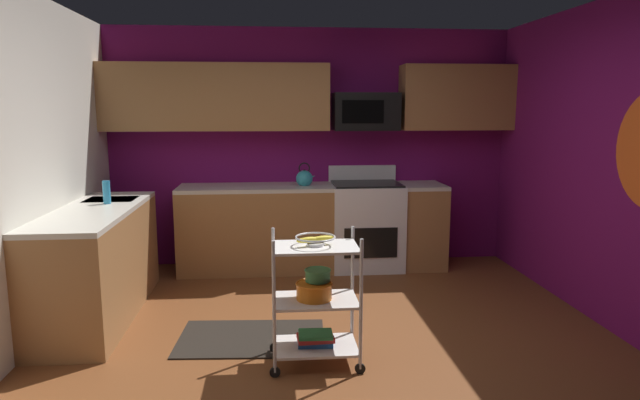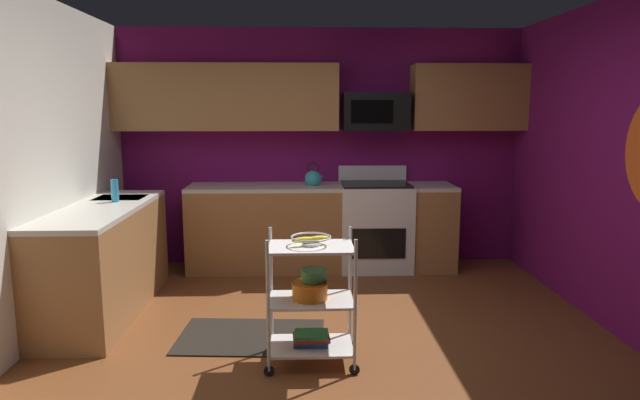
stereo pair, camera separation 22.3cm
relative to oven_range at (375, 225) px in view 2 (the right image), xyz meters
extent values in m
cube|color=brown|center=(-0.58, -2.10, -0.50)|extent=(4.40, 4.80, 0.04)
cube|color=#6B1156|center=(-0.58, 0.33, 0.82)|extent=(4.52, 0.06, 2.60)
cube|color=silver|center=(-2.81, -2.10, 0.82)|extent=(0.06, 4.80, 2.60)
cube|color=#9E6B3D|center=(-0.58, 0.00, -0.04)|extent=(2.86, 0.60, 0.88)
cube|color=beige|center=(-0.58, 0.00, 0.42)|extent=(2.86, 0.60, 0.04)
cube|color=#9E6B3D|center=(-2.48, -1.24, -0.04)|extent=(0.60, 1.88, 0.88)
cube|color=beige|center=(-2.48, -1.24, 0.42)|extent=(0.60, 1.88, 0.04)
cube|color=#B7BABC|center=(-2.48, -0.75, 0.36)|extent=(0.44, 0.36, 0.16)
cube|color=white|center=(0.00, 0.00, -0.02)|extent=(0.76, 0.64, 0.92)
cube|color=black|center=(0.00, -0.33, -0.13)|extent=(0.56, 0.01, 0.32)
cube|color=white|center=(0.00, 0.29, 0.53)|extent=(0.76, 0.06, 0.18)
cube|color=black|center=(0.00, 0.00, 0.45)|extent=(0.72, 0.60, 0.02)
cube|color=#9E6B3D|center=(-1.59, 0.13, 1.37)|extent=(2.38, 0.33, 0.70)
cube|color=#9E6B3D|center=(1.01, 0.13, 1.37)|extent=(1.22, 0.33, 0.70)
cube|color=black|center=(0.00, 0.11, 1.22)|extent=(0.70, 0.38, 0.40)
cube|color=black|center=(-0.06, -0.09, 1.22)|extent=(0.44, 0.01, 0.24)
cylinder|color=silver|center=(-1.02, -2.48, 0.00)|extent=(0.02, 0.02, 0.88)
cylinder|color=black|center=(-1.02, -2.48, -0.44)|extent=(0.07, 0.02, 0.07)
cylinder|color=silver|center=(-0.46, -2.48, 0.00)|extent=(0.02, 0.02, 0.88)
cylinder|color=black|center=(-0.46, -2.48, -0.44)|extent=(0.07, 0.02, 0.07)
cylinder|color=silver|center=(-1.02, -2.11, 0.00)|extent=(0.02, 0.02, 0.88)
cylinder|color=black|center=(-1.02, -2.11, -0.44)|extent=(0.07, 0.02, 0.07)
cylinder|color=silver|center=(-0.46, -2.11, 0.00)|extent=(0.02, 0.02, 0.88)
cylinder|color=black|center=(-0.46, -2.11, -0.44)|extent=(0.07, 0.02, 0.07)
cube|color=silver|center=(-0.74, -2.30, -0.36)|extent=(0.57, 0.38, 0.02)
cube|color=silver|center=(-0.74, -2.30, -0.03)|extent=(0.57, 0.38, 0.02)
cube|color=silver|center=(-0.74, -2.30, 0.34)|extent=(0.57, 0.38, 0.02)
torus|color=silver|center=(-0.74, -2.30, 0.41)|extent=(0.27, 0.27, 0.01)
cylinder|color=silver|center=(-0.74, -2.30, 0.36)|extent=(0.12, 0.12, 0.02)
ellipsoid|color=yellow|center=(-0.69, -2.28, 0.40)|extent=(0.17, 0.09, 0.04)
ellipsoid|color=yellow|center=(-0.79, -2.31, 0.40)|extent=(0.17, 0.09, 0.04)
cylinder|color=orange|center=(-0.75, -2.30, 0.04)|extent=(0.24, 0.24, 0.11)
torus|color=orange|center=(-0.75, -2.30, 0.09)|extent=(0.25, 0.25, 0.01)
cylinder|color=#387F4C|center=(-0.72, -2.26, 0.13)|extent=(0.17, 0.17, 0.08)
torus|color=#387F4C|center=(-0.72, -2.26, 0.17)|extent=(0.18, 0.18, 0.01)
cube|color=#1E4C8C|center=(-0.74, -2.30, -0.33)|extent=(0.24, 0.15, 0.03)
cube|color=#B22626|center=(-0.74, -2.30, -0.30)|extent=(0.26, 0.17, 0.03)
cube|color=#26723F|center=(-0.74, -2.30, -0.27)|extent=(0.24, 0.18, 0.02)
sphere|color=teal|center=(-0.67, 0.00, 0.51)|extent=(0.18, 0.18, 0.18)
sphere|color=black|center=(-0.67, 0.00, 0.60)|extent=(0.03, 0.03, 0.03)
cone|color=teal|center=(-0.59, 0.00, 0.53)|extent=(0.09, 0.04, 0.06)
torus|color=black|center=(-0.67, 0.00, 0.63)|extent=(0.12, 0.01, 0.12)
cylinder|color=#2D8CBF|center=(-2.44, -1.01, 0.54)|extent=(0.06, 0.06, 0.20)
cube|color=black|center=(-1.19, -1.86, -0.47)|extent=(1.14, 0.77, 0.01)
camera|label=1|loc=(-1.03, -5.88, 1.26)|focal=31.14mm
camera|label=2|loc=(-0.81, -5.90, 1.26)|focal=31.14mm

